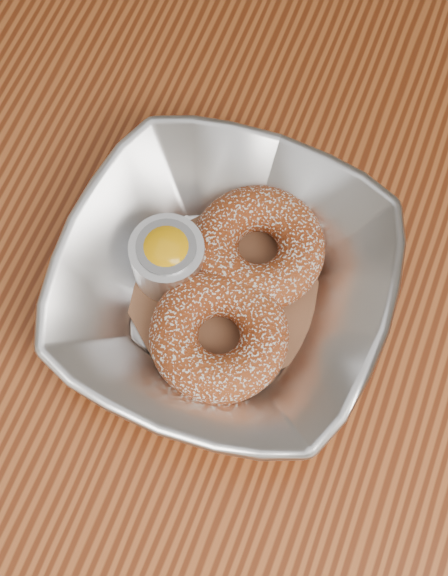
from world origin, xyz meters
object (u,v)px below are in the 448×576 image
(table, at_px, (166,242))
(donut_back, at_px, (258,247))
(serving_bowl, at_px, (224,288))
(donut_front, at_px, (219,335))
(ramekin, at_px, (168,257))

(table, distance_m, donut_back, 0.16)
(table, relative_size, donut_back, 11.39)
(serving_bowl, xyz_separation_m, donut_back, (0.01, 0.04, -0.00))
(serving_bowl, height_order, donut_front, serving_bowl)
(serving_bowl, bearing_deg, ramekin, 172.51)
(serving_bowl, bearing_deg, donut_back, 73.46)
(ramekin, bearing_deg, donut_front, -35.86)
(donut_back, height_order, donut_front, same)
(donut_back, height_order, ramekin, ramekin)
(serving_bowl, bearing_deg, table, 140.96)
(serving_bowl, height_order, ramekin, serving_bowl)
(serving_bowl, relative_size, donut_front, 2.39)
(serving_bowl, bearing_deg, donut_front, -74.56)
(table, xyz_separation_m, serving_bowl, (0.09, -0.07, 0.13))
(ramekin, bearing_deg, table, 120.50)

